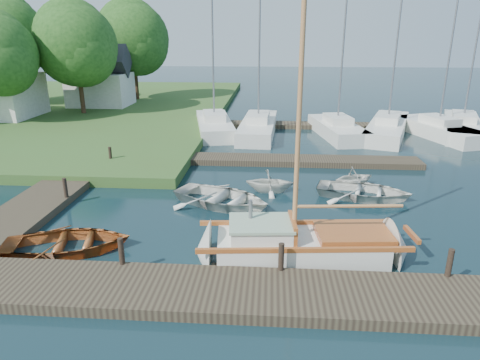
# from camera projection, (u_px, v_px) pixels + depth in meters

# --- Properties ---
(ground) EXTENTS (160.00, 160.00, 0.00)m
(ground) POSITION_uv_depth(u_px,v_px,m) (240.00, 209.00, 16.80)
(ground) COLOR black
(ground) RESTS_ON ground
(near_dock) EXTENTS (18.00, 2.20, 0.30)m
(near_dock) POSITION_uv_depth(u_px,v_px,m) (223.00, 292.00, 11.08)
(near_dock) COLOR #2E241B
(near_dock) RESTS_ON ground
(left_dock) EXTENTS (2.20, 18.00, 0.30)m
(left_dock) POSITION_uv_depth(u_px,v_px,m) (66.00, 184.00, 19.19)
(left_dock) COLOR #2E241B
(left_dock) RESTS_ON ground
(far_dock) EXTENTS (14.00, 1.60, 0.30)m
(far_dock) POSITION_uv_depth(u_px,v_px,m) (286.00, 160.00, 22.75)
(far_dock) COLOR #2E241B
(far_dock) RESTS_ON ground
(pontoon) EXTENTS (30.00, 1.60, 0.30)m
(pontoon) POSITION_uv_depth(u_px,v_px,m) (392.00, 127.00, 31.17)
(pontoon) COLOR #2E241B
(pontoon) RESTS_ON ground
(mooring_post_1) EXTENTS (0.16, 0.16, 0.80)m
(mooring_post_1) POSITION_uv_depth(u_px,v_px,m) (121.00, 251.00, 12.06)
(mooring_post_1) COLOR black
(mooring_post_1) RESTS_ON near_dock
(mooring_post_2) EXTENTS (0.16, 0.16, 0.80)m
(mooring_post_2) POSITION_uv_depth(u_px,v_px,m) (281.00, 257.00, 11.75)
(mooring_post_2) COLOR black
(mooring_post_2) RESTS_ON near_dock
(mooring_post_3) EXTENTS (0.16, 0.16, 0.80)m
(mooring_post_3) POSITION_uv_depth(u_px,v_px,m) (450.00, 263.00, 11.44)
(mooring_post_3) COLOR black
(mooring_post_3) RESTS_ON near_dock
(mooring_post_4) EXTENTS (0.16, 0.16, 0.80)m
(mooring_post_4) POSITION_uv_depth(u_px,v_px,m) (65.00, 188.00, 17.05)
(mooring_post_4) COLOR black
(mooring_post_4) RESTS_ON left_dock
(mooring_post_5) EXTENTS (0.16, 0.16, 0.80)m
(mooring_post_5) POSITION_uv_depth(u_px,v_px,m) (110.00, 155.00, 21.77)
(mooring_post_5) COLOR black
(mooring_post_5) RESTS_ON left_dock
(sailboat) EXTENTS (7.30, 2.60, 9.83)m
(sailboat) POSITION_uv_depth(u_px,v_px,m) (305.00, 247.00, 13.05)
(sailboat) COLOR silver
(sailboat) RESTS_ON ground
(dinghy) EXTENTS (4.39, 3.57, 0.80)m
(dinghy) POSITION_uv_depth(u_px,v_px,m) (67.00, 240.00, 13.40)
(dinghy) COLOR #91391B
(dinghy) RESTS_ON ground
(tender_a) EXTENTS (4.89, 4.32, 0.84)m
(tender_a) POSITION_uv_depth(u_px,v_px,m) (222.00, 195.00, 17.04)
(tender_a) COLOR silver
(tender_a) RESTS_ON ground
(tender_b) EXTENTS (2.13, 1.85, 1.09)m
(tender_b) POSITION_uv_depth(u_px,v_px,m) (270.00, 180.00, 18.47)
(tender_b) COLOR silver
(tender_b) RESTS_ON ground
(tender_c) EXTENTS (4.40, 3.63, 0.79)m
(tender_c) POSITION_uv_depth(u_px,v_px,m) (364.00, 189.00, 17.81)
(tender_c) COLOR silver
(tender_c) RESTS_ON ground
(tender_d) EXTENTS (2.46, 2.34, 1.02)m
(tender_d) POSITION_uv_depth(u_px,v_px,m) (354.00, 175.00, 19.16)
(tender_d) COLOR silver
(tender_d) RESTS_ON ground
(marina_boat_0) EXTENTS (3.76, 8.21, 10.92)m
(marina_boat_0) POSITION_uv_depth(u_px,v_px,m) (214.00, 124.00, 29.94)
(marina_boat_0) COLOR silver
(marina_boat_0) RESTS_ON ground
(marina_boat_1) EXTENTS (2.62, 8.80, 11.46)m
(marina_boat_1) POSITION_uv_depth(u_px,v_px,m) (258.00, 125.00, 29.45)
(marina_boat_1) COLOR silver
(marina_boat_1) RESTS_ON ground
(marina_boat_2) EXTENTS (3.42, 7.24, 11.43)m
(marina_boat_2) POSITION_uv_depth(u_px,v_px,m) (337.00, 128.00, 28.69)
(marina_boat_2) COLOR silver
(marina_boat_2) RESTS_ON ground
(marina_boat_3) EXTENTS (5.14, 9.51, 12.72)m
(marina_boat_3) POSITION_uv_depth(u_px,v_px,m) (388.00, 126.00, 29.19)
(marina_boat_3) COLOR silver
(marina_boat_3) RESTS_ON ground
(marina_boat_4) EXTENTS (4.42, 7.65, 10.35)m
(marina_boat_4) POSITION_uv_depth(u_px,v_px,m) (438.00, 129.00, 28.44)
(marina_boat_4) COLOR silver
(marina_boat_4) RESTS_ON ground
(marina_boat_5) EXTENTS (5.12, 9.39, 10.00)m
(marina_boat_5) POSITION_uv_depth(u_px,v_px,m) (462.00, 125.00, 29.57)
(marina_boat_5) COLOR silver
(marina_boat_5) RESTS_ON ground
(house_c) EXTENTS (5.25, 4.00, 5.28)m
(house_c) POSITION_uv_depth(u_px,v_px,m) (100.00, 82.00, 37.70)
(house_c) COLOR beige
(house_c) RESTS_ON shore
(tree_3) EXTENTS (6.41, 6.38, 8.74)m
(tree_3) POSITION_uv_depth(u_px,v_px,m) (76.00, 44.00, 32.93)
(tree_3) COLOR #332114
(tree_3) RESTS_ON shore
(tree_4) EXTENTS (7.01, 7.01, 9.66)m
(tree_4) POSITION_uv_depth(u_px,v_px,m) (6.00, 36.00, 37.08)
(tree_4) COLOR #332114
(tree_4) RESTS_ON shore
(tree_7) EXTENTS (6.83, 6.83, 9.38)m
(tree_7) POSITION_uv_depth(u_px,v_px,m) (133.00, 38.00, 40.22)
(tree_7) COLOR #332114
(tree_7) RESTS_ON shore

